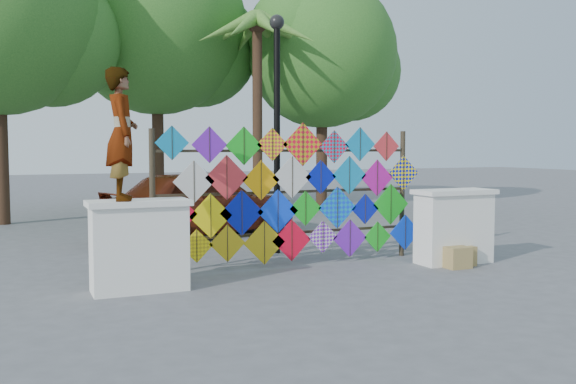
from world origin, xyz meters
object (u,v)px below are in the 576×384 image
object	(u,v)px
vendor_woman	(122,134)
sedan	(202,203)
lamppost	(277,111)
kite_rack	(294,195)

from	to	relation	value
vendor_woman	sedan	size ratio (longest dim) A/B	0.40
vendor_woman	lamppost	distance (m)	3.93
vendor_woman	sedan	world-z (taller)	vendor_woman
kite_rack	lamppost	world-z (taller)	lamppost
lamppost	kite_rack	bearing A→B (deg)	-99.71
vendor_woman	lamppost	bearing A→B (deg)	-48.47
kite_rack	lamppost	distance (m)	1.97
vendor_woman	kite_rack	bearing A→B (deg)	-65.69
kite_rack	sedan	xyz separation A→B (m)	(-0.48, 4.01, -0.44)
kite_rack	vendor_woman	size ratio (longest dim) A/B	2.72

